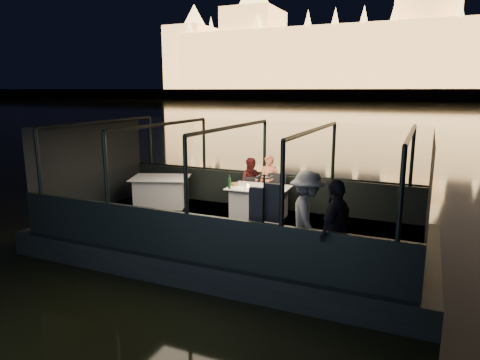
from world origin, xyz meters
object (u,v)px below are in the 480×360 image
at_px(dining_table_central, 259,202).
at_px(coat_stand, 264,216).
at_px(person_woman_coral, 269,182).
at_px(passenger_dark, 336,230).
at_px(chair_port_right, 274,197).
at_px(dining_table_aft, 161,192).
at_px(passenger_stripe, 307,217).
at_px(person_man_maroon, 252,181).
at_px(wine_bottle, 229,182).
at_px(chair_port_left, 249,194).

distance_m(dining_table_central, coat_stand, 2.93).
relative_size(person_woman_coral, passenger_dark, 0.86).
relative_size(dining_table_central, passenger_dark, 0.86).
bearing_deg(chair_port_right, dining_table_aft, 176.58).
bearing_deg(passenger_stripe, dining_table_aft, 39.72).
distance_m(dining_table_central, chair_port_right, 0.51).
bearing_deg(dining_table_aft, person_man_maroon, 18.61).
bearing_deg(passenger_stripe, wine_bottle, 27.64).
relative_size(chair_port_left, passenger_stripe, 0.50).
distance_m(dining_table_aft, coat_stand, 4.74).
xyz_separation_m(coat_stand, person_man_maroon, (-1.60, 3.38, -0.15)).
xyz_separation_m(dining_table_central, chair_port_right, (0.24, 0.45, 0.06)).
xyz_separation_m(dining_table_central, wine_bottle, (-0.60, -0.42, 0.53)).
bearing_deg(wine_bottle, dining_table_aft, 170.90).
xyz_separation_m(person_woman_coral, passenger_dark, (2.41, -3.47, 0.10)).
xyz_separation_m(dining_table_aft, wine_bottle, (2.21, -0.35, 0.53)).
bearing_deg(chair_port_left, wine_bottle, -115.31).
distance_m(chair_port_right, wine_bottle, 1.29).
distance_m(coat_stand, passenger_dark, 1.29).
distance_m(chair_port_left, chair_port_right, 0.68).
relative_size(dining_table_aft, person_woman_coral, 1.03).
xyz_separation_m(passenger_stripe, wine_bottle, (-2.40, 1.85, 0.06)).
relative_size(chair_port_left, chair_port_right, 0.86).
bearing_deg(person_woman_coral, dining_table_aft, -169.24).
relative_size(chair_port_left, person_man_maroon, 0.63).
bearing_deg(person_woman_coral, passenger_stripe, -63.84).
bearing_deg(dining_table_aft, person_woman_coral, 15.59).
bearing_deg(wine_bottle, coat_stand, -52.44).
distance_m(person_woman_coral, person_man_maroon, 0.48).
relative_size(passenger_stripe, wine_bottle, 5.17).
bearing_deg(wine_bottle, chair_port_left, 80.08).
xyz_separation_m(passenger_dark, wine_bottle, (-3.01, 2.33, 0.06)).
xyz_separation_m(dining_table_aft, chair_port_right, (3.05, 0.52, 0.06)).
bearing_deg(dining_table_central, chair_port_left, 134.86).
relative_size(coat_stand, person_woman_coral, 1.14).
bearing_deg(chair_port_left, person_man_maroon, 81.03).
bearing_deg(passenger_stripe, person_woman_coral, 6.27).
bearing_deg(passenger_dark, person_woman_coral, -131.48).
bearing_deg(passenger_dark, wine_bottle, -113.95).
bearing_deg(passenger_stripe, passenger_dark, -152.82).
bearing_deg(dining_table_aft, passenger_dark, -27.19).
height_order(person_man_maroon, passenger_stripe, passenger_stripe).
relative_size(chair_port_left, wine_bottle, 2.58).
bearing_deg(passenger_stripe, person_man_maroon, 12.58).
bearing_deg(person_woman_coral, person_man_maroon, 175.16).
distance_m(person_woman_coral, passenger_dark, 4.22).
bearing_deg(person_man_maroon, chair_port_left, -102.65).
distance_m(chair_port_left, passenger_stripe, 3.55).
relative_size(coat_stand, wine_bottle, 5.01).
bearing_deg(coat_stand, person_man_maroon, 115.35).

